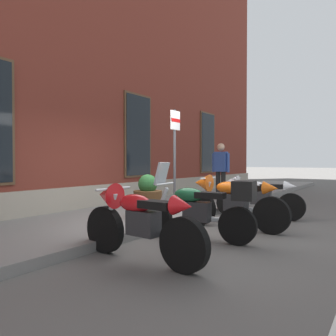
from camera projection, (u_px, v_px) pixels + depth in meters
ground_plane at (174, 228)px, 6.41m from camera, size 140.00×140.00×0.00m
sidewalk at (121, 217)px, 7.21m from camera, size 28.67×2.83×0.15m
motorcycle_red_sport at (137, 219)px, 4.28m from camera, size 0.62×2.07×1.01m
motorcycle_green_touring at (201, 208)px, 5.36m from camera, size 0.69×2.07×1.30m
motorcycle_orange_sport at (230, 200)px, 6.33m from camera, size 0.62×2.17×1.05m
motorcycle_white_sport at (255, 195)px, 7.56m from camera, size 0.62×2.04×0.98m
pedestrian_blue_top at (221, 168)px, 9.92m from camera, size 0.23×0.59×1.72m
parking_sign at (175, 146)px, 7.55m from camera, size 0.36×0.07×2.37m
barrel_planter at (148, 199)px, 6.72m from camera, size 0.62×0.62×0.90m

